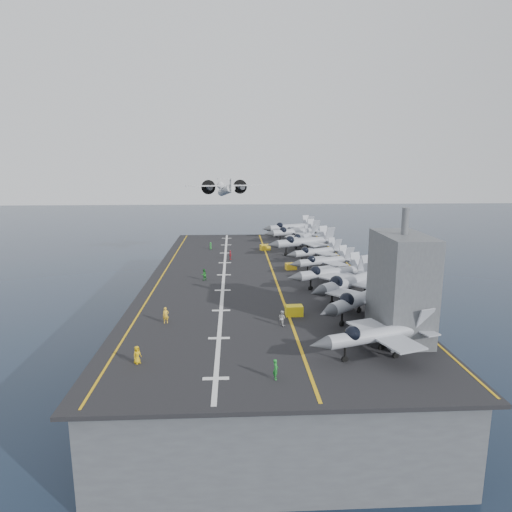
{
  "coord_description": "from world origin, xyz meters",
  "views": [
    {
      "loc": [
        -4.21,
        -79.75,
        30.44
      ],
      "look_at": [
        0.0,
        4.0,
        13.0
      ],
      "focal_mm": 32.0,
      "sensor_mm": 36.0,
      "label": 1
    }
  ],
  "objects_px": {
    "tow_cart_a": "(294,311)",
    "island_superstructure": "(402,273)",
    "fighter_jet_0": "(378,333)",
    "transport_plane": "(226,190)"
  },
  "relations": [
    {
      "from": "tow_cart_a",
      "to": "island_superstructure",
      "type": "bearing_deg",
      "value": -33.68
    },
    {
      "from": "fighter_jet_0",
      "to": "transport_plane",
      "type": "relative_size",
      "value": 0.63
    },
    {
      "from": "tow_cart_a",
      "to": "transport_plane",
      "type": "distance_m",
      "value": 77.89
    },
    {
      "from": "fighter_jet_0",
      "to": "transport_plane",
      "type": "bearing_deg",
      "value": 100.73
    },
    {
      "from": "fighter_jet_0",
      "to": "transport_plane",
      "type": "distance_m",
      "value": 91.64
    },
    {
      "from": "island_superstructure",
      "to": "tow_cart_a",
      "type": "xyz_separation_m",
      "value": [
        -11.28,
        7.52,
        -6.82
      ]
    },
    {
      "from": "fighter_jet_0",
      "to": "tow_cart_a",
      "type": "bearing_deg",
      "value": 118.19
    },
    {
      "from": "island_superstructure",
      "to": "transport_plane",
      "type": "height_order",
      "value": "island_superstructure"
    },
    {
      "from": "island_superstructure",
      "to": "tow_cart_a",
      "type": "relative_size",
      "value": 6.5
    },
    {
      "from": "island_superstructure",
      "to": "transport_plane",
      "type": "bearing_deg",
      "value": 104.18
    }
  ]
}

